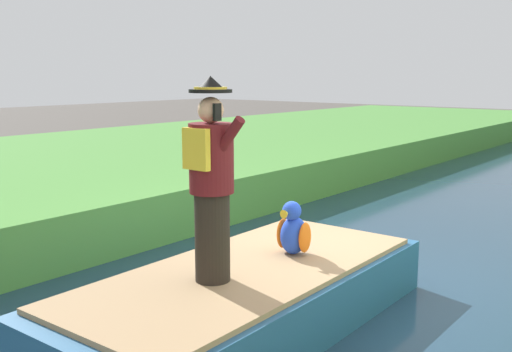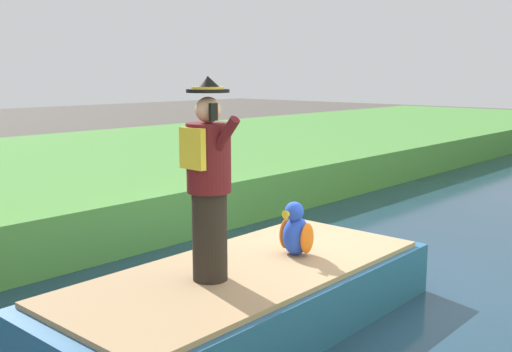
# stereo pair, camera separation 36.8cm
# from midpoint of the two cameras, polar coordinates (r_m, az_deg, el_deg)

# --- Properties ---
(ground_plane) EXTENTS (80.00, 80.00, 0.00)m
(ground_plane) POSITION_cam_midpoint_polar(r_m,az_deg,el_deg) (7.17, 4.77, -11.36)
(ground_plane) COLOR #4C4742
(canal_water) EXTENTS (5.47, 48.00, 0.10)m
(canal_water) POSITION_cam_midpoint_polar(r_m,az_deg,el_deg) (7.16, 4.77, -10.99)
(canal_water) COLOR #1E384C
(canal_water) RESTS_ON ground
(boat) EXTENTS (1.87, 4.23, 0.61)m
(boat) POSITION_cam_midpoint_polar(r_m,az_deg,el_deg) (6.00, -2.75, -11.54)
(boat) COLOR #23517A
(boat) RESTS_ON canal_water
(person_pirate) EXTENTS (0.61, 0.42, 1.85)m
(person_pirate) POSITION_cam_midpoint_polar(r_m,az_deg,el_deg) (5.34, -6.24, -0.49)
(person_pirate) COLOR black
(person_pirate) RESTS_ON boat
(parrot_plush) EXTENTS (0.36, 0.35, 0.57)m
(parrot_plush) POSITION_cam_midpoint_polar(r_m,az_deg,el_deg) (6.26, 1.90, -5.31)
(parrot_plush) COLOR blue
(parrot_plush) RESTS_ON boat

